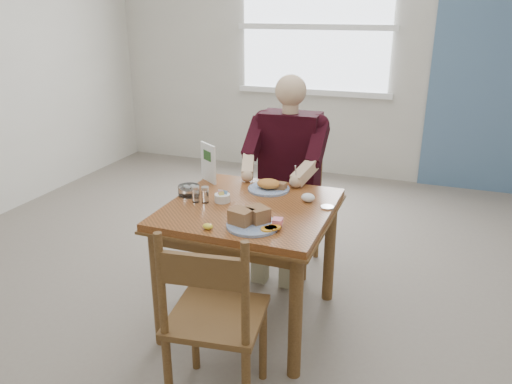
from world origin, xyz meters
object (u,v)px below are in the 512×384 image
at_px(table, 250,223).
at_px(near_plate, 252,220).
at_px(chair_near, 214,320).
at_px(far_plate, 270,186).
at_px(chair_far, 290,201).
at_px(diner, 287,161).

xyz_separation_m(table, near_plate, (0.11, -0.26, 0.14)).
height_order(chair_near, far_plate, chair_near).
xyz_separation_m(table, chair_far, (0.00, 0.80, -0.16)).
bearing_deg(chair_near, table, 97.91).
bearing_deg(chair_far, near_plate, -83.91).
distance_m(chair_near, far_plate, 1.03).
height_order(table, diner, diner).
bearing_deg(diner, far_plate, -86.79).
bearing_deg(table, far_plate, 84.85).
bearing_deg(chair_near, diner, 93.99).
bearing_deg(chair_far, far_plate, -87.34).
bearing_deg(near_plate, diner, 96.64).
bearing_deg(table, chair_far, 90.00).
bearing_deg(near_plate, table, 113.43).
bearing_deg(far_plate, diner, 93.21).
distance_m(near_plate, far_plate, 0.54).
relative_size(table, near_plate, 2.63).
bearing_deg(table, diner, 90.00).
bearing_deg(chair_near, far_plate, 94.34).
distance_m(chair_far, near_plate, 1.11).
relative_size(diner, far_plate, 5.14).
bearing_deg(table, chair_near, -82.09).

